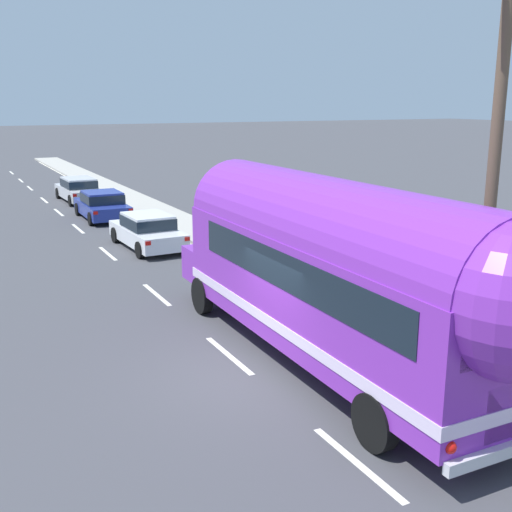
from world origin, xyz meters
The scene contains 8 objects.
ground_plane centered at (0.00, 0.00, 0.00)m, with size 300.00×300.00×0.00m, color #424247.
lane_markings centered at (2.41, 12.77, 0.00)m, with size 3.56×80.00×0.01m.
sidewalk_slab centered at (4.52, 10.00, 0.07)m, with size 2.19×90.00×0.15m, color #ADA89E.
utility_pole centered at (4.17, -2.17, 4.42)m, with size 1.80×0.24×8.50m.
painted_bus centered at (1.70, -0.61, 2.30)m, with size 2.71×12.29×4.12m.
car_lead centered at (1.67, 12.50, 0.73)m, with size 2.01×4.56×1.37m.
car_second centered at (1.61, 19.60, 0.73)m, with size 2.01×4.45×1.37m.
car_third centered at (1.77, 25.83, 0.74)m, with size 2.00×4.80×1.37m.
Camera 1 is at (-5.54, -10.99, 5.65)m, focal length 44.02 mm.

